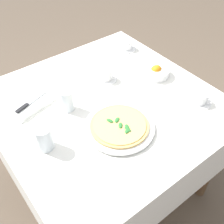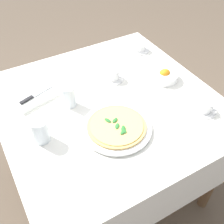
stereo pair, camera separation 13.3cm
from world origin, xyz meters
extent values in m
plane|color=brown|center=(0.00, 0.00, 0.00)|extent=(8.00, 8.00, 0.00)
cube|color=white|center=(0.00, 0.00, 0.74)|extent=(1.09, 1.09, 0.02)
cube|color=white|center=(0.00, -0.54, 0.59)|extent=(1.09, 0.01, 0.28)
cube|color=white|center=(0.00, 0.54, 0.59)|extent=(1.09, 0.01, 0.28)
cube|color=white|center=(-0.54, 0.00, 0.59)|extent=(0.01, 1.09, 0.28)
cube|color=white|center=(0.54, 0.00, 0.59)|extent=(0.01, 1.09, 0.28)
cylinder|color=brown|center=(0.45, -0.45, 0.36)|extent=(0.06, 0.06, 0.73)
cylinder|color=brown|center=(-0.45, 0.45, 0.36)|extent=(0.06, 0.06, 0.73)
cylinder|color=brown|center=(0.45, 0.45, 0.36)|extent=(0.06, 0.06, 0.73)
cylinder|color=white|center=(-0.06, -0.19, 0.75)|extent=(0.20, 0.20, 0.01)
cylinder|color=white|center=(-0.06, -0.19, 0.76)|extent=(0.33, 0.33, 0.01)
cylinder|color=#DBAD60|center=(-0.06, -0.19, 0.77)|extent=(0.27, 0.27, 0.01)
cylinder|color=#EAC66B|center=(-0.06, -0.19, 0.78)|extent=(0.25, 0.25, 0.00)
ellipsoid|color=#2D7533|center=(-0.05, -0.24, 0.78)|extent=(0.02, 0.04, 0.01)
ellipsoid|color=#2D7533|center=(-0.05, -0.16, 0.78)|extent=(0.04, 0.03, 0.01)
ellipsoid|color=#2D7533|center=(-0.06, -0.20, 0.78)|extent=(0.04, 0.04, 0.01)
ellipsoid|color=#2D7533|center=(-0.06, -0.24, 0.78)|extent=(0.04, 0.03, 0.01)
ellipsoid|color=#2D7533|center=(-0.08, -0.15, 0.78)|extent=(0.03, 0.04, 0.01)
ellipsoid|color=#2D7533|center=(-0.04, -0.23, 0.78)|extent=(0.03, 0.04, 0.01)
cylinder|color=white|center=(0.12, 0.16, 0.75)|extent=(0.13, 0.13, 0.01)
cylinder|color=white|center=(0.12, 0.16, 0.78)|extent=(0.08, 0.08, 0.06)
torus|color=white|center=(0.14, 0.11, 0.79)|extent=(0.02, 0.03, 0.03)
cylinder|color=black|center=(0.12, 0.16, 0.81)|extent=(0.07, 0.07, 0.00)
cylinder|color=white|center=(0.38, -0.29, 0.75)|extent=(0.13, 0.13, 0.01)
cylinder|color=white|center=(0.38, -0.29, 0.78)|extent=(0.08, 0.08, 0.05)
torus|color=white|center=(0.40, -0.34, 0.78)|extent=(0.02, 0.04, 0.03)
cylinder|color=black|center=(0.38, -0.29, 0.80)|extent=(0.07, 0.07, 0.00)
cylinder|color=white|center=(0.42, 0.34, 0.75)|extent=(0.13, 0.13, 0.01)
cylinder|color=white|center=(0.42, 0.34, 0.78)|extent=(0.08, 0.08, 0.05)
torus|color=white|center=(0.38, 0.31, 0.78)|extent=(0.03, 0.02, 0.03)
cylinder|color=black|center=(0.42, 0.34, 0.80)|extent=(0.07, 0.07, 0.00)
cylinder|color=white|center=(-0.18, 0.07, 0.80)|extent=(0.06, 0.06, 0.11)
cylinder|color=silver|center=(-0.18, 0.07, 0.78)|extent=(0.06, 0.06, 0.06)
cylinder|color=white|center=(-0.38, -0.08, 0.81)|extent=(0.07, 0.07, 0.11)
cylinder|color=silver|center=(-0.38, -0.08, 0.78)|extent=(0.07, 0.07, 0.07)
cube|color=white|center=(-0.32, 0.21, 0.76)|extent=(0.25, 0.18, 0.02)
cube|color=silver|center=(-0.27, 0.22, 0.77)|extent=(0.12, 0.06, 0.01)
cube|color=black|center=(-0.36, 0.19, 0.77)|extent=(0.08, 0.04, 0.01)
cylinder|color=white|center=(0.37, 0.01, 0.77)|extent=(0.15, 0.15, 0.04)
sphere|color=orange|center=(0.38, 0.01, 0.79)|extent=(0.05, 0.05, 0.05)
sphere|color=orange|center=(0.37, 0.01, 0.78)|extent=(0.06, 0.06, 0.06)
camera|label=1|loc=(-0.61, -0.85, 1.69)|focal=43.93mm
camera|label=2|loc=(-0.50, -0.93, 1.69)|focal=43.93mm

